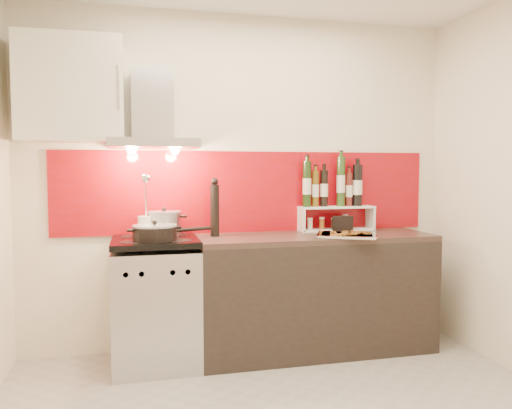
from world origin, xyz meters
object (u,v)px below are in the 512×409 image
object	(u,v)px
pepper_mill	(215,208)
baking_tray	(347,235)
stock_pot	(164,223)
saute_pan	(156,232)
counter	(314,293)
range_stove	(156,304)

from	to	relation	value
pepper_mill	baking_tray	distance (m)	1.00
stock_pot	saute_pan	bearing A→B (deg)	-107.34
saute_pan	pepper_mill	xyz separation A→B (m)	(0.44, 0.19, 0.15)
baking_tray	counter	bearing A→B (deg)	136.94
stock_pot	pepper_mill	world-z (taller)	pepper_mill
range_stove	pepper_mill	size ratio (longest dim) A/B	2.09
stock_pot	baking_tray	world-z (taller)	stock_pot
saute_pan	pepper_mill	distance (m)	0.50
counter	pepper_mill	size ratio (longest dim) A/B	4.13
baking_tray	range_stove	bearing A→B (deg)	173.05
stock_pot	pepper_mill	bearing A→B (deg)	-5.06
saute_pan	pepper_mill	size ratio (longest dim) A/B	1.30
pepper_mill	saute_pan	bearing A→B (deg)	-156.49
saute_pan	pepper_mill	bearing A→B (deg)	23.51
stock_pot	saute_pan	world-z (taller)	stock_pot
range_stove	counter	distance (m)	1.20
stock_pot	pepper_mill	xyz separation A→B (m)	(0.37, -0.03, 0.11)
range_stove	saute_pan	bearing A→B (deg)	-89.13
range_stove	stock_pot	world-z (taller)	stock_pot
saute_pan	pepper_mill	world-z (taller)	pepper_mill
range_stove	baking_tray	bearing A→B (deg)	-6.95
saute_pan	range_stove	bearing A→B (deg)	90.87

